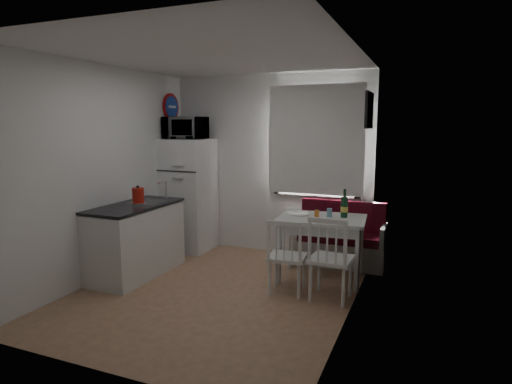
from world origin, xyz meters
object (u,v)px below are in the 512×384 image
kettle (138,196)px  chair_right (330,250)px  kitchen_counter (136,239)px  bench (340,244)px  dining_table (322,224)px  wine_bottle (344,203)px  microwave (185,128)px  chair_left (285,249)px  fridge (189,195)px

kettle → chair_right: bearing=1.0°
kitchen_counter → bench: 2.68m
kitchen_counter → chair_right: kitchen_counter is taller
chair_right → kettle: (-2.40, -0.04, 0.44)m
dining_table → kettle: bearing=-166.8°
bench → dining_table: bearing=-99.7°
kitchen_counter → wine_bottle: size_ratio=3.81×
microwave → wine_bottle: (2.43, -0.38, -0.89)m
chair_left → chair_right: bearing=-6.9°
bench → chair_right: bearing=-83.9°
bench → wine_bottle: size_ratio=3.46×
chair_left → kettle: bearing=175.4°
bench → kettle: (-2.26, -1.35, 0.73)m
chair_left → bench: bearing=68.4°
dining_table → chair_left: size_ratio=2.37×
wine_bottle → bench: bearing=104.4°
kitchen_counter → wine_bottle: bearing=18.3°
fridge → microwave: 1.00m
chair_left → chair_right: size_ratio=0.92×
fridge → chair_left: bearing=-31.7°
fridge → kettle: fridge is taller
fridge → microwave: (0.00, -0.05, 1.00)m
kettle → wine_bottle: (2.40, 0.81, -0.07)m
dining_table → chair_left: bearing=-115.8°
dining_table → microwave: 2.51m
chair_left → fridge: (-1.93, 1.19, 0.31)m
kitchen_counter → fridge: 1.30m
dining_table → chair_right: 0.72m
microwave → kitchen_counter: bearing=-90.9°
kettle → bench: bearing=30.8°
wine_bottle → kettle: bearing=-161.4°
kitchen_counter → fridge: size_ratio=0.79×
chair_left → fridge: size_ratio=0.28×
microwave → wine_bottle: 2.62m
bench → dining_table: (-0.11, -0.64, 0.40)m
dining_table → microwave: (-2.18, 0.48, 1.15)m
fridge → bench: bearing=2.7°
kitchen_counter → dining_table: kitchen_counter is taller
chair_right → wine_bottle: size_ratio=1.45×
dining_table → kitchen_counter: bearing=-167.1°
fridge → wine_bottle: size_ratio=4.84×
chair_right → bench: bearing=98.6°
bench → dining_table: size_ratio=1.10×
dining_table → chair_left: chair_left is taller
bench → kettle: bearing=-149.2°
chair_left → microwave: 2.60m
chair_right → kettle: 2.44m
kettle → wine_bottle: kettle is taller
bench → chair_right: 1.35m
chair_left → wine_bottle: wine_bottle is taller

